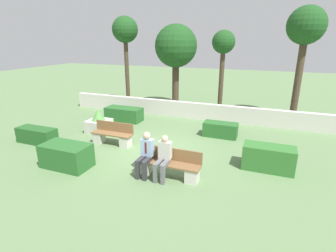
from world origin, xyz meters
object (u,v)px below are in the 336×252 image
at_px(planter_corner_left, 99,123).
at_px(tree_center_left, 176,47).
at_px(person_seated_woman, 163,156).
at_px(tree_rightmost, 306,30).
at_px(tree_leftmost, 125,32).
at_px(bench_left_side, 112,136).
at_px(bench_front, 168,166).
at_px(tree_center_right, 223,46).
at_px(person_seated_man, 146,152).

xyz_separation_m(planter_corner_left, tree_center_left, (1.67, 5.57, 3.17)).
relative_size(person_seated_woman, tree_rightmost, 0.24).
height_order(planter_corner_left, tree_leftmost, tree_leftmost).
bearing_deg(bench_left_side, tree_rightmost, 53.20).
relative_size(tree_center_left, tree_rightmost, 0.88).
xyz_separation_m(bench_front, planter_corner_left, (-4.44, 2.67, 0.07)).
height_order(tree_center_left, tree_center_right, tree_center_left).
bearing_deg(tree_rightmost, tree_center_right, 178.67).
bearing_deg(tree_leftmost, person_seated_woman, -54.15).
relative_size(person_seated_man, planter_corner_left, 1.31).
relative_size(person_seated_woman, tree_leftmost, 0.25).
bearing_deg(tree_rightmost, bench_front, -115.69).
relative_size(bench_front, tree_center_right, 0.44).
xyz_separation_m(bench_front, person_seated_woman, (-0.10, -0.14, 0.40)).
bearing_deg(person_seated_woman, tree_leftmost, 125.85).
distance_m(bench_left_side, tree_rightmost, 10.28).
relative_size(bench_left_side, tree_leftmost, 0.32).
height_order(person_seated_woman, planter_corner_left, person_seated_woman).
distance_m(person_seated_man, tree_center_right, 8.76).
xyz_separation_m(person_seated_woman, planter_corner_left, (-4.34, 2.81, -0.33)).
bearing_deg(tree_center_right, person_seated_man, -94.75).
bearing_deg(tree_center_right, bench_front, -89.96).
bearing_deg(tree_rightmost, person_seated_man, -119.14).
bearing_deg(planter_corner_left, bench_front, -31.00).
xyz_separation_m(bench_front, tree_leftmost, (-5.89, 7.86, 4.07)).
height_order(person_seated_woman, tree_leftmost, tree_leftmost).
bearing_deg(bench_left_side, bench_front, -17.59).
bearing_deg(planter_corner_left, person_seated_man, -36.81).
bearing_deg(person_seated_man, bench_front, 11.38).
height_order(tree_leftmost, tree_center_left, tree_leftmost).
height_order(planter_corner_left, tree_rightmost, tree_rightmost).
bearing_deg(tree_rightmost, tree_leftmost, -179.10).
relative_size(tree_leftmost, tree_rightmost, 0.96).
xyz_separation_m(bench_left_side, person_seated_man, (2.36, -1.76, 0.44)).
height_order(person_seated_man, tree_rightmost, tree_rightmost).
bearing_deg(tree_leftmost, tree_rightmost, 0.90).
bearing_deg(person_seated_woman, person_seated_man, 179.53).
bearing_deg(tree_center_right, tree_center_left, 177.30).
xyz_separation_m(bench_left_side, tree_center_left, (0.28, 6.61, 3.26)).
distance_m(person_seated_woman, tree_center_left, 9.25).
height_order(bench_left_side, planter_corner_left, planter_corner_left).
bearing_deg(planter_corner_left, tree_center_right, 50.77).
height_order(person_seated_man, tree_center_right, tree_center_right).
height_order(person_seated_man, planter_corner_left, person_seated_man).
bearing_deg(bench_front, tree_leftmost, 126.83).
relative_size(person_seated_man, tree_leftmost, 0.26).
relative_size(bench_left_side, planter_corner_left, 1.62).
distance_m(bench_left_side, tree_center_left, 7.38).
distance_m(bench_front, bench_left_side, 3.46).
xyz_separation_m(bench_front, bench_left_side, (-3.05, 1.63, -0.01)).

